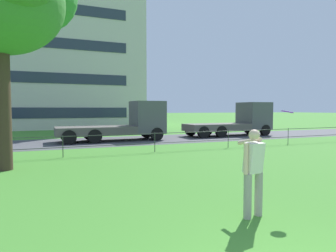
# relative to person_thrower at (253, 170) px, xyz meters

# --- Properties ---
(street_strip) EXTENTS (80.00, 6.20, 0.01)m
(street_strip) POSITION_rel_person_thrower_xyz_m (-1.00, 15.09, -0.96)
(street_strip) COLOR #4C4C51
(street_strip) RESTS_ON ground
(park_fence) EXTENTS (30.98, 0.04, 1.00)m
(park_fence) POSITION_rel_person_thrower_xyz_m (-1.00, 9.26, -0.29)
(park_fence) COLOR #333833
(park_fence) RESTS_ON ground
(person_thrower) EXTENTS (0.51, 0.82, 1.78)m
(person_thrower) POSITION_rel_person_thrower_xyz_m (0.00, 0.00, 0.00)
(person_thrower) COLOR gray
(person_thrower) RESTS_ON ground
(frisbee) EXTENTS (0.38, 0.38, 0.07)m
(frisbee) POSITION_rel_person_thrower_xyz_m (1.36, 0.51, 1.16)
(frisbee) COLOR purple
(flatbed_truck_far_right) EXTENTS (7.34, 2.53, 2.75)m
(flatbed_truck_far_right) POSITION_rel_person_thrower_xyz_m (1.35, 15.31, 0.25)
(flatbed_truck_far_right) COLOR #4C4C51
(flatbed_truck_far_right) RESTS_ON ground
(flatbed_truck_far_left) EXTENTS (7.31, 2.43, 2.75)m
(flatbed_truck_far_left) POSITION_rel_person_thrower_xyz_m (10.93, 15.54, 0.25)
(flatbed_truck_far_left) COLOR #4C4C51
(flatbed_truck_far_left) RESTS_ON ground
(apartment_building_background) EXTENTS (30.47, 13.96, 18.33)m
(apartment_building_background) POSITION_rel_person_thrower_xyz_m (-8.25, 34.65, 8.21)
(apartment_building_background) COLOR beige
(apartment_building_background) RESTS_ON ground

